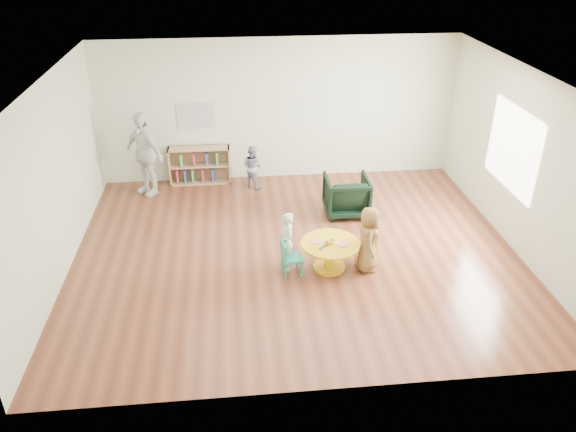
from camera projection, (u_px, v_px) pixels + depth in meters
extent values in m
plane|color=brown|center=(296.00, 251.00, 9.00)|extent=(7.00, 7.00, 0.00)
cube|color=silver|center=(297.00, 81.00, 7.71)|extent=(7.00, 6.00, 0.10)
cube|color=beige|center=(279.00, 110.00, 10.98)|extent=(7.00, 0.10, 2.80)
cube|color=beige|center=(331.00, 288.00, 5.71)|extent=(7.00, 0.10, 2.80)
cube|color=beige|center=(54.00, 181.00, 8.03)|extent=(0.10, 6.00, 2.80)
cube|color=beige|center=(521.00, 162.00, 8.66)|extent=(0.10, 6.00, 2.80)
cube|color=white|center=(512.00, 149.00, 8.88)|extent=(0.02, 1.60, 1.30)
cylinder|color=gold|center=(330.00, 257.00, 8.48)|extent=(0.16, 0.16, 0.41)
cylinder|color=gold|center=(329.00, 267.00, 8.57)|extent=(0.49, 0.49, 0.04)
cylinder|color=gold|center=(330.00, 244.00, 8.38)|extent=(0.89, 0.89, 0.04)
cylinder|color=#D17987|center=(317.00, 241.00, 8.39)|extent=(0.15, 0.15, 0.02)
cylinder|color=#D17987|center=(343.00, 244.00, 8.31)|extent=(0.17, 0.17, 0.02)
cylinder|color=gold|center=(329.00, 242.00, 8.34)|extent=(0.11, 0.12, 0.04)
cylinder|color=#16812E|center=(326.00, 245.00, 8.28)|extent=(0.05, 0.05, 0.02)
cylinder|color=#16812E|center=(332.00, 240.00, 8.40)|extent=(0.05, 0.05, 0.02)
cube|color=red|center=(325.00, 246.00, 8.28)|extent=(0.07, 0.06, 0.02)
cube|color=orange|center=(331.00, 241.00, 8.39)|extent=(0.07, 0.07, 0.02)
cube|color=blue|center=(322.00, 247.00, 8.25)|extent=(0.05, 0.05, 0.02)
cube|color=#16812E|center=(321.00, 248.00, 8.21)|extent=(0.05, 0.05, 0.02)
cube|color=red|center=(327.00, 243.00, 8.35)|extent=(0.06, 0.06, 0.02)
cube|color=orange|center=(328.00, 244.00, 8.33)|extent=(0.07, 0.07, 0.02)
cube|color=#1C9A7D|center=(292.00, 258.00, 8.32)|extent=(0.33, 0.33, 0.04)
cube|color=#1C9A7D|center=(283.00, 250.00, 8.22)|extent=(0.07, 0.30, 0.26)
cylinder|color=#1C9A7D|center=(282.00, 263.00, 8.46)|extent=(0.04, 0.04, 0.26)
cylinder|color=#1C9A7D|center=(286.00, 271.00, 8.26)|extent=(0.04, 0.04, 0.26)
cylinder|color=#1C9A7D|center=(297.00, 261.00, 8.51)|extent=(0.04, 0.04, 0.26)
cylinder|color=#1C9A7D|center=(301.00, 269.00, 8.31)|extent=(0.04, 0.04, 0.26)
cube|color=gold|center=(365.00, 249.00, 8.58)|extent=(0.31, 0.31, 0.04)
cube|color=gold|center=(373.00, 240.00, 8.54)|extent=(0.07, 0.27, 0.24)
cylinder|color=gold|center=(374.00, 259.00, 8.57)|extent=(0.03, 0.03, 0.24)
cylinder|color=gold|center=(369.00, 252.00, 8.76)|extent=(0.03, 0.03, 0.24)
cylinder|color=gold|center=(361.00, 261.00, 8.53)|extent=(0.03, 0.03, 0.24)
cylinder|color=gold|center=(355.00, 254.00, 8.71)|extent=(0.03, 0.03, 0.24)
cube|color=tan|center=(170.00, 166.00, 11.11)|extent=(0.03, 0.30, 0.75)
cube|color=tan|center=(229.00, 164.00, 11.22)|extent=(0.03, 0.30, 0.75)
cube|color=tan|center=(201.00, 182.00, 11.33)|extent=(1.20, 0.30, 0.03)
cube|color=tan|center=(198.00, 148.00, 10.99)|extent=(1.20, 0.30, 0.03)
cube|color=tan|center=(200.00, 165.00, 11.16)|extent=(1.14, 0.28, 0.03)
cube|color=tan|center=(200.00, 163.00, 11.29)|extent=(1.20, 0.02, 0.75)
cube|color=#CC3643|center=(178.00, 176.00, 11.20)|extent=(0.04, 0.18, 0.26)
cube|color=#3252B2|center=(185.00, 175.00, 11.21)|extent=(0.04, 0.18, 0.26)
cube|color=#52B25B|center=(193.00, 175.00, 11.23)|extent=(0.04, 0.18, 0.26)
cube|color=#CC3643|center=(203.00, 174.00, 11.24)|extent=(0.04, 0.18, 0.26)
cube|color=#3252B2|center=(213.00, 174.00, 11.26)|extent=(0.04, 0.18, 0.26)
cube|color=#52B25B|center=(181.00, 159.00, 11.04)|extent=(0.04, 0.18, 0.26)
cube|color=#CC3643|center=(194.00, 159.00, 11.07)|extent=(0.04, 0.18, 0.26)
cube|color=#3252B2|center=(207.00, 158.00, 11.09)|extent=(0.04, 0.18, 0.26)
cube|color=#52B25B|center=(217.00, 158.00, 11.11)|extent=(0.04, 0.18, 0.26)
cube|color=silver|center=(196.00, 116.00, 10.84)|extent=(0.74, 0.01, 0.54)
cube|color=red|center=(196.00, 116.00, 10.84)|extent=(0.70, 0.00, 0.50)
imported|color=black|center=(346.00, 195.00, 10.00)|extent=(0.77, 0.79, 0.71)
imported|color=silver|center=(287.00, 242.00, 8.36)|extent=(0.30, 0.38, 0.93)
imported|color=gold|center=(368.00, 239.00, 8.32)|extent=(0.40, 0.55, 1.03)
imported|color=#1C2846|center=(252.00, 167.00, 10.97)|extent=(0.53, 0.52, 0.86)
imported|color=white|center=(144.00, 154.00, 10.54)|extent=(0.97, 0.93, 1.62)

